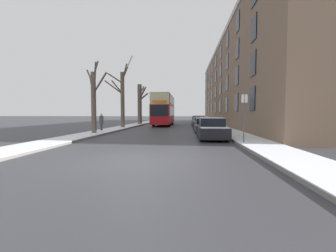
{
  "coord_description": "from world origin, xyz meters",
  "views": [
    {
      "loc": [
        1.91,
        -7.96,
        1.71
      ],
      "look_at": [
        -0.4,
        20.02,
        0.2
      ],
      "focal_mm": 24.0,
      "sensor_mm": 36.0,
      "label": 1
    }
  ],
  "objects_px": {
    "bare_tree_left_0": "(94,98)",
    "parked_car_3": "(199,122)",
    "parked_car_4": "(197,121)",
    "street_sign_post": "(244,116)",
    "bare_tree_left_1": "(122,96)",
    "parked_car_2": "(202,123)",
    "bare_tree_left_2": "(140,103)",
    "parked_car_1": "(205,126)",
    "double_decker_bus": "(164,109)",
    "pedestrian_left_sidewalk": "(101,122)",
    "parked_car_0": "(212,129)"
  },
  "relations": [
    {
      "from": "bare_tree_left_2",
      "to": "parked_car_2",
      "type": "relative_size",
      "value": 1.45
    },
    {
      "from": "parked_car_2",
      "to": "bare_tree_left_2",
      "type": "bearing_deg",
      "value": 134.56
    },
    {
      "from": "bare_tree_left_1",
      "to": "double_decker_bus",
      "type": "xyz_separation_m",
      "value": [
        4.16,
        7.88,
        -1.28
      ]
    },
    {
      "from": "pedestrian_left_sidewalk",
      "to": "parked_car_0",
      "type": "bearing_deg",
      "value": -146.62
    },
    {
      "from": "double_decker_bus",
      "to": "parked_car_4",
      "type": "xyz_separation_m",
      "value": [
        5.14,
        2.53,
        -1.89
      ]
    },
    {
      "from": "bare_tree_left_2",
      "to": "parked_car_0",
      "type": "relative_size",
      "value": 1.45
    },
    {
      "from": "bare_tree_left_2",
      "to": "parked_car_4",
      "type": "bearing_deg",
      "value": 9.11
    },
    {
      "from": "parked_car_3",
      "to": "pedestrian_left_sidewalk",
      "type": "distance_m",
      "value": 14.01
    },
    {
      "from": "bare_tree_left_0",
      "to": "parked_car_0",
      "type": "xyz_separation_m",
      "value": [
        9.27,
        -2.34,
        -2.3
      ]
    },
    {
      "from": "parked_car_2",
      "to": "street_sign_post",
      "type": "height_order",
      "value": "street_sign_post"
    },
    {
      "from": "parked_car_0",
      "to": "pedestrian_left_sidewalk",
      "type": "distance_m",
      "value": 11.1
    },
    {
      "from": "bare_tree_left_0",
      "to": "bare_tree_left_1",
      "type": "height_order",
      "value": "bare_tree_left_1"
    },
    {
      "from": "double_decker_bus",
      "to": "parked_car_4",
      "type": "distance_m",
      "value": 6.03
    },
    {
      "from": "pedestrian_left_sidewalk",
      "to": "street_sign_post",
      "type": "xyz_separation_m",
      "value": [
        11.19,
        -8.26,
        0.63
      ]
    },
    {
      "from": "bare_tree_left_2",
      "to": "parked_car_2",
      "type": "xyz_separation_m",
      "value": [
        9.01,
        -9.15,
        -2.84
      ]
    },
    {
      "from": "bare_tree_left_1",
      "to": "parked_car_3",
      "type": "distance_m",
      "value": 10.91
    },
    {
      "from": "double_decker_bus",
      "to": "parked_car_2",
      "type": "relative_size",
      "value": 2.68
    },
    {
      "from": "bare_tree_left_1",
      "to": "double_decker_bus",
      "type": "relative_size",
      "value": 0.74
    },
    {
      "from": "bare_tree_left_2",
      "to": "parked_car_1",
      "type": "relative_size",
      "value": 1.63
    },
    {
      "from": "parked_car_3",
      "to": "double_decker_bus",
      "type": "bearing_deg",
      "value": 148.85
    },
    {
      "from": "bare_tree_left_1",
      "to": "double_decker_bus",
      "type": "height_order",
      "value": "bare_tree_left_1"
    },
    {
      "from": "bare_tree_left_2",
      "to": "pedestrian_left_sidewalk",
      "type": "xyz_separation_m",
      "value": [
        -0.78,
        -14.21,
        -2.52
      ]
    },
    {
      "from": "parked_car_1",
      "to": "street_sign_post",
      "type": "bearing_deg",
      "value": -80.38
    },
    {
      "from": "double_decker_bus",
      "to": "parked_car_3",
      "type": "bearing_deg",
      "value": -31.15
    },
    {
      "from": "bare_tree_left_0",
      "to": "parked_car_2",
      "type": "height_order",
      "value": "bare_tree_left_0"
    },
    {
      "from": "parked_car_2",
      "to": "street_sign_post",
      "type": "distance_m",
      "value": 13.43
    },
    {
      "from": "bare_tree_left_1",
      "to": "pedestrian_left_sidewalk",
      "type": "height_order",
      "value": "bare_tree_left_1"
    },
    {
      "from": "bare_tree_left_0",
      "to": "bare_tree_left_1",
      "type": "bearing_deg",
      "value": 90.12
    },
    {
      "from": "bare_tree_left_2",
      "to": "double_decker_bus",
      "type": "height_order",
      "value": "bare_tree_left_2"
    },
    {
      "from": "double_decker_bus",
      "to": "parked_car_0",
      "type": "relative_size",
      "value": 2.68
    },
    {
      "from": "parked_car_3",
      "to": "street_sign_post",
      "type": "relative_size",
      "value": 1.41
    },
    {
      "from": "bare_tree_left_0",
      "to": "parked_car_3",
      "type": "distance_m",
      "value": 16.07
    },
    {
      "from": "bare_tree_left_0",
      "to": "parked_car_1",
      "type": "xyz_separation_m",
      "value": [
        9.27,
        2.89,
        -2.36
      ]
    },
    {
      "from": "double_decker_bus",
      "to": "pedestrian_left_sidewalk",
      "type": "distance_m",
      "value": 14.02
    },
    {
      "from": "parked_car_2",
      "to": "bare_tree_left_0",
      "type": "bearing_deg",
      "value": -139.38
    },
    {
      "from": "bare_tree_left_1",
      "to": "parked_car_2",
      "type": "distance_m",
      "value": 9.82
    },
    {
      "from": "bare_tree_left_1",
      "to": "double_decker_bus",
      "type": "bearing_deg",
      "value": 62.2
    },
    {
      "from": "bare_tree_left_1",
      "to": "parked_car_0",
      "type": "relative_size",
      "value": 1.99
    },
    {
      "from": "parked_car_4",
      "to": "street_sign_post",
      "type": "bearing_deg",
      "value": -86.65
    },
    {
      "from": "bare_tree_left_0",
      "to": "parked_car_0",
      "type": "bearing_deg",
      "value": -14.17
    },
    {
      "from": "street_sign_post",
      "to": "parked_car_0",
      "type": "bearing_deg",
      "value": 114.82
    },
    {
      "from": "street_sign_post",
      "to": "double_decker_bus",
      "type": "bearing_deg",
      "value": 106.99
    },
    {
      "from": "parked_car_2",
      "to": "street_sign_post",
      "type": "relative_size",
      "value": 1.57
    },
    {
      "from": "bare_tree_left_1",
      "to": "parked_car_3",
      "type": "relative_size",
      "value": 2.23
    },
    {
      "from": "bare_tree_left_2",
      "to": "pedestrian_left_sidewalk",
      "type": "relative_size",
      "value": 3.65
    },
    {
      "from": "bare_tree_left_2",
      "to": "parked_car_4",
      "type": "xyz_separation_m",
      "value": [
        9.01,
        1.45,
        -2.84
      ]
    },
    {
      "from": "parked_car_2",
      "to": "parked_car_3",
      "type": "distance_m",
      "value": 4.96
    },
    {
      "from": "parked_car_0",
      "to": "pedestrian_left_sidewalk",
      "type": "relative_size",
      "value": 2.52
    },
    {
      "from": "parked_car_0",
      "to": "pedestrian_left_sidewalk",
      "type": "bearing_deg",
      "value": 151.86
    },
    {
      "from": "bare_tree_left_0",
      "to": "double_decker_bus",
      "type": "bearing_deg",
      "value": 75.52
    }
  ]
}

